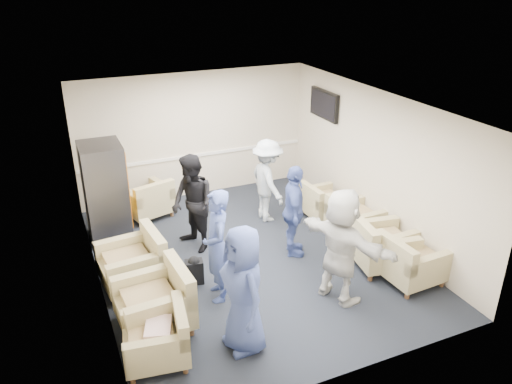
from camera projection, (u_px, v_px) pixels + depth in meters
name	position (u px, v px, depth m)	size (l,w,h in m)	color
floor	(250.00, 257.00, 8.70)	(6.00, 6.00, 0.00)	black
ceiling	(249.00, 105.00, 7.60)	(6.00, 6.00, 0.00)	white
back_wall	(195.00, 135.00, 10.66)	(5.00, 0.02, 2.70)	beige
front_wall	(353.00, 283.00, 5.64)	(5.00, 0.02, 2.70)	beige
left_wall	(91.00, 214.00, 7.23)	(0.02, 6.00, 2.70)	beige
right_wall	(376.00, 164.00, 9.06)	(0.02, 6.00, 2.70)	beige
chair_rail	(196.00, 155.00, 10.82)	(4.98, 0.04, 0.06)	white
tv	(324.00, 105.00, 10.26)	(0.10, 1.00, 0.58)	black
armchair_left_near	(160.00, 339.00, 6.31)	(0.90, 0.90, 0.63)	tan
armchair_left_mid	(158.00, 303.00, 6.89)	(1.01, 1.01, 0.76)	tan
armchair_left_far	(136.00, 264.00, 7.83)	(1.01, 1.01, 0.74)	tan
armchair_right_near	(408.00, 263.00, 7.89)	(0.91, 0.91, 0.70)	tan
armchair_right_midnear	(379.00, 246.00, 8.31)	(1.06, 1.06, 0.74)	tan
armchair_right_midfar	(352.00, 221.00, 9.23)	(0.87, 0.87, 0.67)	tan
armchair_right_far	(322.00, 203.00, 9.99)	(0.81, 0.81, 0.61)	tan
armchair_corner	(148.00, 201.00, 10.02)	(1.05, 1.05, 0.68)	tan
vending_machine	(106.00, 192.00, 9.02)	(0.74, 0.86, 1.82)	#4C4C54
backpack	(194.00, 269.00, 7.91)	(0.31, 0.24, 0.48)	black
pillow	(158.00, 329.00, 6.24)	(0.42, 0.32, 0.12)	silver
person_front_left	(243.00, 290.00, 6.31)	(0.86, 0.56, 1.76)	#3E5196
person_mid_left	(217.00, 246.00, 7.32)	(0.64, 0.42, 1.76)	#3E5196
person_back_left	(193.00, 204.00, 8.64)	(0.85, 0.66, 1.75)	black
person_back_right	(268.00, 181.00, 9.71)	(1.07, 0.62, 1.66)	white
person_mid_right	(294.00, 211.00, 8.50)	(0.96, 0.40, 1.64)	#3E5196
person_front_right	(341.00, 246.00, 7.29)	(1.67, 0.53, 1.80)	silver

